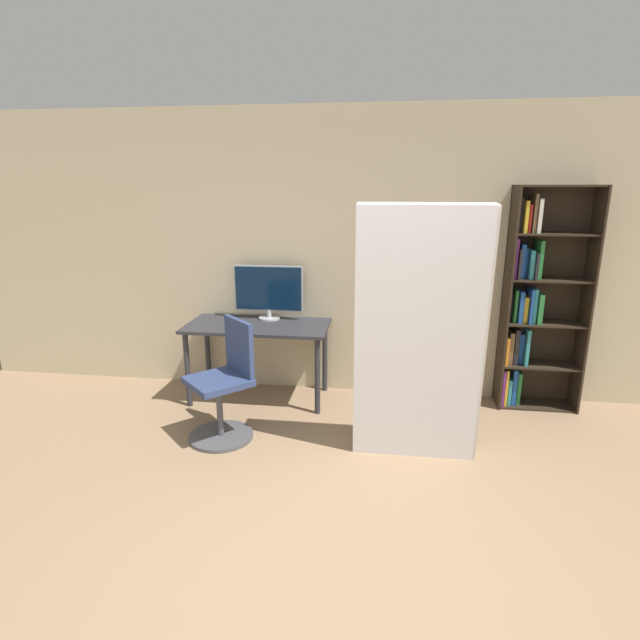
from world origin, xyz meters
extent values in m
plane|color=#937556|center=(0.00, 0.00, 0.00)|extent=(16.00, 16.00, 0.00)
cube|color=#C6B793|center=(0.00, 2.77, 1.35)|extent=(8.00, 0.06, 2.70)
cube|color=#2D2D33|center=(-0.97, 2.42, 0.72)|extent=(1.33, 0.65, 0.03)
cylinder|color=#2D2D33|center=(-1.57, 2.15, 0.35)|extent=(0.05, 0.05, 0.71)
cylinder|color=#2D2D33|center=(-0.36, 2.15, 0.35)|extent=(0.05, 0.05, 0.71)
cylinder|color=#2D2D33|center=(-1.57, 2.68, 0.35)|extent=(0.05, 0.05, 0.71)
cylinder|color=#2D2D33|center=(-0.36, 2.68, 0.35)|extent=(0.05, 0.05, 0.71)
cylinder|color=#B7B7BC|center=(-0.90, 2.62, 0.75)|extent=(0.21, 0.21, 0.02)
cylinder|color=#B7B7BC|center=(-0.90, 2.62, 0.80)|extent=(0.04, 0.04, 0.08)
cube|color=#B7B7BC|center=(-0.90, 2.63, 1.04)|extent=(0.67, 0.02, 0.44)
cube|color=#0A1E38|center=(-0.90, 2.62, 1.04)|extent=(0.64, 0.03, 0.41)
cylinder|color=#4C4C51|center=(-1.08, 1.59, 0.01)|extent=(0.52, 0.52, 0.03)
cylinder|color=#4C4C51|center=(-1.08, 1.59, 0.25)|extent=(0.05, 0.05, 0.44)
cube|color=navy|center=(-1.08, 1.59, 0.49)|extent=(0.62, 0.62, 0.05)
cube|color=navy|center=(-0.94, 1.73, 0.74)|extent=(0.31, 0.31, 0.45)
cube|color=#2D2319|center=(1.29, 2.59, 1.00)|extent=(0.02, 0.31, 2.00)
cube|color=#2D2319|center=(1.97, 2.59, 1.00)|extent=(0.02, 0.31, 2.00)
cube|color=#2D2319|center=(1.63, 2.74, 1.00)|extent=(0.70, 0.02, 2.00)
cube|color=#2D2319|center=(1.63, 2.59, 0.01)|extent=(0.66, 0.27, 0.02)
cube|color=#2D2319|center=(1.63, 2.59, 0.41)|extent=(0.66, 0.27, 0.02)
cube|color=#2D2319|center=(1.63, 2.59, 0.80)|extent=(0.66, 0.27, 0.02)
cube|color=#2D2319|center=(1.63, 2.59, 1.20)|extent=(0.66, 0.27, 0.02)
cube|color=#2D2319|center=(1.63, 2.59, 1.60)|extent=(0.66, 0.27, 0.02)
cube|color=#2D2319|center=(1.63, 2.59, 1.99)|extent=(0.66, 0.27, 0.02)
cube|color=#7A2D84|center=(1.32, 2.58, 0.19)|extent=(0.02, 0.23, 0.35)
cube|color=gold|center=(1.35, 2.56, 0.19)|extent=(0.02, 0.16, 0.35)
cube|color=teal|center=(1.38, 2.60, 0.14)|extent=(0.03, 0.23, 0.25)
cube|color=#1E4C9E|center=(1.42, 2.58, 0.19)|extent=(0.04, 0.15, 0.35)
cube|color=#287A38|center=(1.47, 2.62, 0.17)|extent=(0.03, 0.18, 0.31)
cube|color=orange|center=(1.32, 2.55, 0.54)|extent=(0.02, 0.18, 0.26)
cube|color=brown|center=(1.36, 2.59, 0.56)|extent=(0.04, 0.16, 0.30)
cube|color=#232328|center=(1.41, 2.59, 0.58)|extent=(0.04, 0.16, 0.33)
cube|color=#1E4C9E|center=(1.46, 2.63, 0.55)|extent=(0.04, 0.16, 0.28)
cube|color=teal|center=(1.50, 2.57, 0.58)|extent=(0.03, 0.17, 0.34)
cube|color=#232328|center=(1.32, 2.65, 0.95)|extent=(0.04, 0.15, 0.27)
cube|color=#287A38|center=(1.36, 2.59, 0.96)|extent=(0.02, 0.17, 0.29)
cube|color=#1E4C9E|center=(1.40, 2.58, 0.95)|extent=(0.03, 0.19, 0.28)
cube|color=gold|center=(1.45, 2.61, 0.93)|extent=(0.04, 0.21, 0.23)
cube|color=#1E4C9E|center=(1.48, 2.58, 0.97)|extent=(0.02, 0.23, 0.31)
cube|color=teal|center=(1.52, 2.57, 0.97)|extent=(0.03, 0.17, 0.31)
cube|color=#287A38|center=(1.56, 2.57, 0.94)|extent=(0.04, 0.19, 0.27)
cube|color=#7A2D84|center=(1.32, 2.58, 1.38)|extent=(0.03, 0.18, 0.35)
cube|color=#232328|center=(1.35, 2.54, 1.34)|extent=(0.02, 0.15, 0.26)
cube|color=#1E4C9E|center=(1.38, 2.60, 1.36)|extent=(0.04, 0.17, 0.30)
cube|color=#1E4C9E|center=(1.42, 2.64, 1.34)|extent=(0.02, 0.16, 0.26)
cube|color=teal|center=(1.45, 2.59, 1.33)|extent=(0.03, 0.20, 0.25)
cube|color=#232328|center=(1.49, 2.56, 1.32)|extent=(0.02, 0.20, 0.23)
cube|color=#287A38|center=(1.52, 2.60, 1.37)|extent=(0.03, 0.23, 0.33)
cube|color=#232328|center=(1.32, 2.63, 1.75)|extent=(0.04, 0.18, 0.29)
cube|color=gold|center=(1.37, 2.60, 1.74)|extent=(0.03, 0.22, 0.27)
cube|color=red|center=(1.40, 2.59, 1.72)|extent=(0.02, 0.17, 0.24)
cube|color=brown|center=(1.43, 2.57, 1.77)|extent=(0.02, 0.17, 0.32)
cube|color=silver|center=(1.47, 2.59, 1.75)|extent=(0.03, 0.23, 0.28)
cube|color=silver|center=(0.46, 1.53, 0.94)|extent=(0.92, 0.31, 1.89)
cube|color=beige|center=(0.92, 1.53, 0.94)|extent=(0.01, 0.31, 1.85)
camera|label=1|loc=(0.22, -1.95, 1.99)|focal=28.00mm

